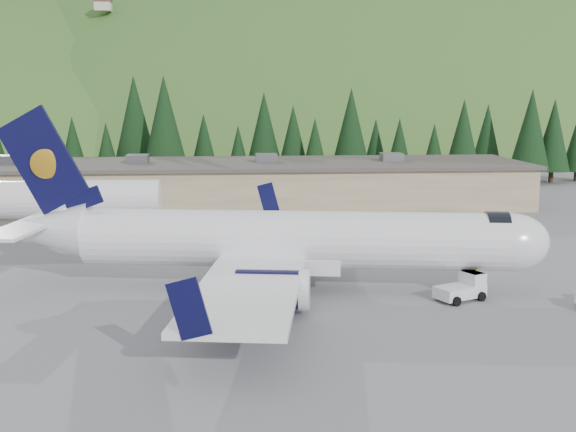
{
  "coord_description": "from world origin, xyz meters",
  "views": [
    {
      "loc": [
        -4.25,
        -46.92,
        12.89
      ],
      "look_at": [
        0.0,
        6.0,
        4.0
      ],
      "focal_mm": 45.0,
      "sensor_mm": 36.0,
      "label": 1
    }
  ],
  "objects_px": {
    "airliner": "(279,241)",
    "ramp_worker": "(476,282)",
    "second_airliner": "(10,199)",
    "baggage_tug_a": "(463,288)",
    "terminal_building": "(224,183)"
  },
  "relations": [
    {
      "from": "baggage_tug_a",
      "to": "airliner",
      "type": "bearing_deg",
      "value": 136.9
    },
    {
      "from": "airliner",
      "to": "ramp_worker",
      "type": "xyz_separation_m",
      "value": [
        12.65,
        -2.65,
        -2.38
      ]
    },
    {
      "from": "airliner",
      "to": "second_airliner",
      "type": "distance_m",
      "value": 32.34
    },
    {
      "from": "terminal_building",
      "to": "baggage_tug_a",
      "type": "bearing_deg",
      "value": -69.46
    },
    {
      "from": "terminal_building",
      "to": "second_airliner",
      "type": "bearing_deg",
      "value": -141.22
    },
    {
      "from": "terminal_building",
      "to": "ramp_worker",
      "type": "relative_size",
      "value": 39.54
    },
    {
      "from": "airliner",
      "to": "ramp_worker",
      "type": "bearing_deg",
      "value": -3.05
    },
    {
      "from": "airliner",
      "to": "second_airliner",
      "type": "bearing_deg",
      "value": 146.32
    },
    {
      "from": "baggage_tug_a",
      "to": "ramp_worker",
      "type": "xyz_separation_m",
      "value": [
        1.09,
        0.88,
        0.13
      ]
    },
    {
      "from": "second_airliner",
      "to": "terminal_building",
      "type": "xyz_separation_m",
      "value": [
        19.91,
        16.0,
        -0.7
      ]
    },
    {
      "from": "second_airliner",
      "to": "ramp_worker",
      "type": "relative_size",
      "value": 15.31
    },
    {
      "from": "second_airliner",
      "to": "baggage_tug_a",
      "type": "height_order",
      "value": "second_airliner"
    },
    {
      "from": "terminal_building",
      "to": "ramp_worker",
      "type": "bearing_deg",
      "value": -67.72
    },
    {
      "from": "airliner",
      "to": "ramp_worker",
      "type": "distance_m",
      "value": 13.14
    },
    {
      "from": "second_airliner",
      "to": "ramp_worker",
      "type": "bearing_deg",
      "value": -33.85
    }
  ]
}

